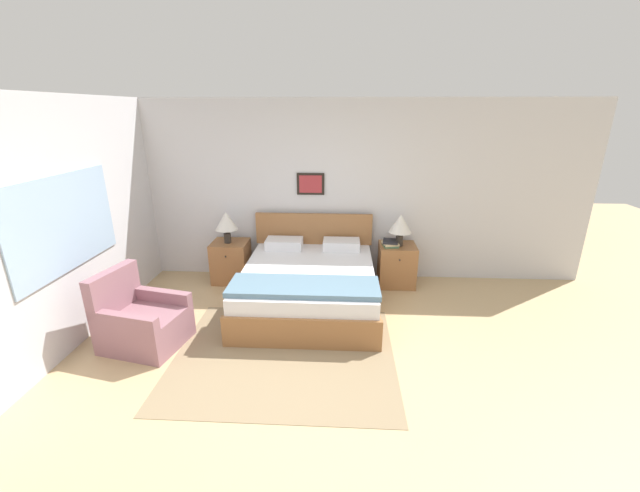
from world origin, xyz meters
TOP-DOWN VIEW (x-y plane):
  - ground_plane at (0.00, 0.00)m, footprint 16.00×16.00m
  - wall_back at (-0.00, 2.74)m, footprint 7.61×0.09m
  - wall_left at (-2.63, 1.34)m, footprint 0.08×5.11m
  - area_rug_main at (-0.33, 0.58)m, footprint 2.28×1.95m
  - bed at (-0.16, 1.68)m, footprint 1.72×1.98m
  - armchair at (-1.91, 0.70)m, footprint 0.91×0.82m
  - nightstand_near_window at (-1.38, 2.43)m, footprint 0.52×0.50m
  - nightstand_by_door at (1.06, 2.43)m, footprint 0.52×0.50m
  - table_lamp_near_window at (-1.40, 2.40)m, footprint 0.32×0.32m
  - table_lamp_by_door at (1.07, 2.40)m, footprint 0.32×0.32m
  - book_thick_bottom at (0.94, 2.38)m, footprint 0.22×0.24m
  - book_hardcover_middle at (0.94, 2.38)m, footprint 0.24×0.25m
  - book_novel_upper at (0.94, 2.38)m, footprint 0.24×0.26m

SIDE VIEW (x-z plane):
  - ground_plane at x=0.00m, z-range 0.00..0.00m
  - area_rug_main at x=-0.33m, z-range 0.00..0.01m
  - armchair at x=-1.91m, z-range -0.15..0.69m
  - bed at x=-0.16m, z-range -0.21..0.80m
  - nightstand_near_window at x=-1.38m, z-range 0.00..0.61m
  - nightstand_by_door at x=1.06m, z-range 0.00..0.61m
  - book_thick_bottom at x=0.94m, z-range 0.61..0.63m
  - book_hardcover_middle at x=0.94m, z-range 0.63..0.66m
  - book_novel_upper at x=0.94m, z-range 0.66..0.69m
  - table_lamp_near_window at x=-1.40m, z-range 0.69..1.15m
  - table_lamp_by_door at x=1.07m, z-range 0.69..1.15m
  - wall_back at x=0.00m, z-range 0.00..2.60m
  - wall_left at x=-2.63m, z-range 0.00..2.60m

